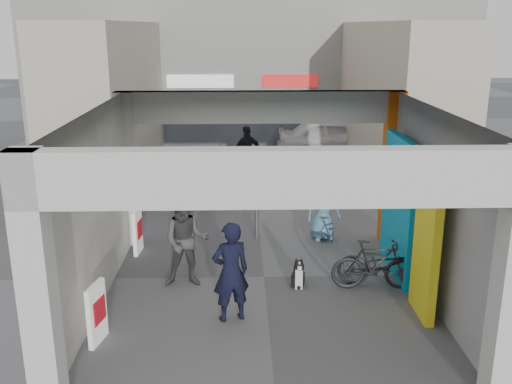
{
  "coord_description": "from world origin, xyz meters",
  "views": [
    {
      "loc": [
        -0.45,
        -10.55,
        4.88
      ],
      "look_at": [
        -0.13,
        1.0,
        1.5
      ],
      "focal_mm": 40.0,
      "sensor_mm": 36.0,
      "label": 1
    }
  ],
  "objects_px": {
    "man_back_turned": "(186,241)",
    "man_elderly": "(324,207)",
    "bicycle_front": "(385,265)",
    "man_crates": "(247,152)",
    "border_collie": "(298,275)",
    "man_with_dog": "(231,272)",
    "bicycle_rear": "(375,265)",
    "cafe_set": "(216,189)",
    "produce_stand": "(189,180)",
    "white_van": "(335,138)"
  },
  "relations": [
    {
      "from": "man_back_turned",
      "to": "man_elderly",
      "type": "bearing_deg",
      "value": 37.97
    },
    {
      "from": "bicycle_front",
      "to": "man_crates",
      "type": "bearing_deg",
      "value": 32.45
    },
    {
      "from": "border_collie",
      "to": "man_with_dog",
      "type": "height_order",
      "value": "man_with_dog"
    },
    {
      "from": "man_crates",
      "to": "bicycle_rear",
      "type": "height_order",
      "value": "man_crates"
    },
    {
      "from": "man_elderly",
      "to": "bicycle_front",
      "type": "xyz_separation_m",
      "value": [
        0.82,
        -2.66,
        -0.33
      ]
    },
    {
      "from": "man_back_turned",
      "to": "man_elderly",
      "type": "relative_size",
      "value": 1.14
    },
    {
      "from": "man_crates",
      "to": "bicycle_rear",
      "type": "distance_m",
      "value": 8.72
    },
    {
      "from": "man_crates",
      "to": "bicycle_rear",
      "type": "relative_size",
      "value": 1.05
    },
    {
      "from": "cafe_set",
      "to": "bicycle_front",
      "type": "height_order",
      "value": "cafe_set"
    },
    {
      "from": "produce_stand",
      "to": "man_back_turned",
      "type": "bearing_deg",
      "value": -90.3
    },
    {
      "from": "man_elderly",
      "to": "bicycle_rear",
      "type": "height_order",
      "value": "man_elderly"
    },
    {
      "from": "border_collie",
      "to": "man_elderly",
      "type": "bearing_deg",
      "value": 86.65
    },
    {
      "from": "man_back_turned",
      "to": "bicycle_rear",
      "type": "bearing_deg",
      "value": -5.29
    },
    {
      "from": "produce_stand",
      "to": "border_collie",
      "type": "relative_size",
      "value": 2.14
    },
    {
      "from": "bicycle_rear",
      "to": "white_van",
      "type": "relative_size",
      "value": 0.38
    },
    {
      "from": "man_crates",
      "to": "white_van",
      "type": "height_order",
      "value": "man_crates"
    },
    {
      "from": "man_with_dog",
      "to": "man_back_turned",
      "type": "bearing_deg",
      "value": -76.61
    },
    {
      "from": "bicycle_rear",
      "to": "produce_stand",
      "type": "bearing_deg",
      "value": 33.17
    },
    {
      "from": "man_back_turned",
      "to": "bicycle_rear",
      "type": "xyz_separation_m",
      "value": [
        3.6,
        -0.27,
        -0.41
      ]
    },
    {
      "from": "produce_stand",
      "to": "bicycle_rear",
      "type": "distance_m",
      "value": 8.02
    },
    {
      "from": "white_van",
      "to": "bicycle_rear",
      "type": "bearing_deg",
      "value": 177.78
    },
    {
      "from": "bicycle_front",
      "to": "white_van",
      "type": "distance_m",
      "value": 11.48
    },
    {
      "from": "border_collie",
      "to": "man_with_dog",
      "type": "relative_size",
      "value": 0.35
    },
    {
      "from": "border_collie",
      "to": "man_with_dog",
      "type": "xyz_separation_m",
      "value": [
        -1.28,
        -1.23,
        0.64
      ]
    },
    {
      "from": "bicycle_rear",
      "to": "man_crates",
      "type": "bearing_deg",
      "value": 17.67
    },
    {
      "from": "produce_stand",
      "to": "man_elderly",
      "type": "xyz_separation_m",
      "value": [
        3.51,
        -4.18,
        0.46
      ]
    },
    {
      "from": "man_back_turned",
      "to": "bicycle_rear",
      "type": "height_order",
      "value": "man_back_turned"
    },
    {
      "from": "produce_stand",
      "to": "man_crates",
      "type": "distance_m",
      "value": 2.42
    },
    {
      "from": "man_with_dog",
      "to": "man_elderly",
      "type": "bearing_deg",
      "value": -137.91
    },
    {
      "from": "man_back_turned",
      "to": "border_collie",
      "type": "bearing_deg",
      "value": -5.15
    },
    {
      "from": "man_crates",
      "to": "white_van",
      "type": "bearing_deg",
      "value": -160.96
    },
    {
      "from": "bicycle_front",
      "to": "white_van",
      "type": "relative_size",
      "value": 0.41
    },
    {
      "from": "cafe_set",
      "to": "white_van",
      "type": "bearing_deg",
      "value": 52.57
    },
    {
      "from": "man_back_turned",
      "to": "man_elderly",
      "type": "height_order",
      "value": "man_back_turned"
    },
    {
      "from": "man_back_turned",
      "to": "white_van",
      "type": "bearing_deg",
      "value": 66.37
    },
    {
      "from": "white_van",
      "to": "man_elderly",
      "type": "bearing_deg",
      "value": 172.26
    },
    {
      "from": "border_collie",
      "to": "man_back_turned",
      "type": "relative_size",
      "value": 0.34
    },
    {
      "from": "man_elderly",
      "to": "white_van",
      "type": "xyz_separation_m",
      "value": [
        1.69,
        8.78,
        -0.05
      ]
    },
    {
      "from": "cafe_set",
      "to": "bicycle_front",
      "type": "distance_m",
      "value": 6.74
    },
    {
      "from": "cafe_set",
      "to": "man_with_dog",
      "type": "relative_size",
      "value": 0.92
    },
    {
      "from": "man_crates",
      "to": "white_van",
      "type": "relative_size",
      "value": 0.4
    },
    {
      "from": "produce_stand",
      "to": "man_back_turned",
      "type": "distance_m",
      "value": 6.64
    },
    {
      "from": "man_elderly",
      "to": "white_van",
      "type": "relative_size",
      "value": 0.36
    },
    {
      "from": "man_back_turned",
      "to": "man_elderly",
      "type": "distance_m",
      "value": 3.85
    },
    {
      "from": "man_back_turned",
      "to": "white_van",
      "type": "distance_m",
      "value": 12.14
    },
    {
      "from": "produce_stand",
      "to": "border_collie",
      "type": "distance_m",
      "value": 7.27
    },
    {
      "from": "border_collie",
      "to": "white_van",
      "type": "xyz_separation_m",
      "value": [
        2.52,
        11.36,
        0.5
      ]
    },
    {
      "from": "produce_stand",
      "to": "white_van",
      "type": "relative_size",
      "value": 0.3
    },
    {
      "from": "cafe_set",
      "to": "man_with_dog",
      "type": "bearing_deg",
      "value": -85.65
    },
    {
      "from": "man_with_dog",
      "to": "white_van",
      "type": "height_order",
      "value": "man_with_dog"
    }
  ]
}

